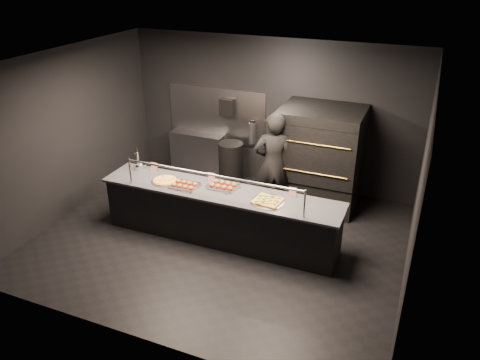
{
  "coord_description": "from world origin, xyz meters",
  "views": [
    {
      "loc": [
        2.89,
        -6.16,
        4.43
      ],
      "look_at": [
        0.28,
        0.2,
        1.08
      ],
      "focal_mm": 35.0,
      "sensor_mm": 36.0,
      "label": 1
    }
  ],
  "objects": [
    {
      "name": "service_counter",
      "position": [
        0.0,
        -0.0,
        0.46
      ],
      "size": [
        4.1,
        0.78,
        1.37
      ],
      "color": "black",
      "rests_on": "ground"
    },
    {
      "name": "trash_bin",
      "position": [
        -0.72,
        2.13,
        0.43
      ],
      "size": [
        0.52,
        0.52,
        0.87
      ],
      "primitive_type": "cylinder",
      "color": "black",
      "rests_on": "ground"
    },
    {
      "name": "round_pizza",
      "position": [
        -1.0,
        -0.04,
        0.94
      ],
      "size": [
        0.47,
        0.47,
        0.03
      ],
      "color": "silver",
      "rests_on": "service_counter"
    },
    {
      "name": "square_pizza",
      "position": [
        0.86,
        -0.07,
        0.94
      ],
      "size": [
        0.53,
        0.53,
        0.05
      ],
      "color": "silver",
      "rests_on": "service_counter"
    },
    {
      "name": "condiment_jar",
      "position": [
        -1.67,
        0.28,
        0.97
      ],
      "size": [
        0.17,
        0.07,
        0.11
      ],
      "color": "silver",
      "rests_on": "service_counter"
    },
    {
      "name": "fire_extinguisher",
      "position": [
        -0.35,
        2.4,
        1.06
      ],
      "size": [
        0.14,
        0.14,
        0.51
      ],
      "color": "#B2B2B7",
      "rests_on": "room"
    },
    {
      "name": "prep_shelf",
      "position": [
        -1.6,
        2.32,
        0.45
      ],
      "size": [
        1.2,
        0.35,
        0.9
      ],
      "primitive_type": "cube",
      "color": "#99999E",
      "rests_on": "ground"
    },
    {
      "name": "tent_cards",
      "position": [
        -0.18,
        0.28,
        1.0
      ],
      "size": [
        2.69,
        0.04,
        0.15
      ],
      "color": "white",
      "rests_on": "service_counter"
    },
    {
      "name": "worker",
      "position": [
        0.51,
        1.22,
        0.97
      ],
      "size": [
        0.84,
        0.73,
        1.95
      ],
      "primitive_type": "imported",
      "rotation": [
        0.0,
        0.0,
        3.6
      ],
      "color": "black",
      "rests_on": "ground"
    },
    {
      "name": "room",
      "position": [
        -0.02,
        0.05,
        1.5
      ],
      "size": [
        6.04,
        6.0,
        3.0
      ],
      "color": "black",
      "rests_on": "ground"
    },
    {
      "name": "towel_dispenser",
      "position": [
        -0.9,
        2.39,
        1.55
      ],
      "size": [
        0.3,
        0.2,
        0.35
      ],
      "primitive_type": "cube",
      "color": "black",
      "rests_on": "room"
    },
    {
      "name": "pizza_oven",
      "position": [
        1.2,
        1.9,
        0.97
      ],
      "size": [
        1.5,
        1.23,
        1.91
      ],
      "color": "black",
      "rests_on": "ground"
    },
    {
      "name": "slider_tray_a",
      "position": [
        -0.6,
        -0.08,
        0.95
      ],
      "size": [
        0.5,
        0.4,
        0.07
      ],
      "color": "silver",
      "rests_on": "service_counter"
    },
    {
      "name": "slider_tray_b",
      "position": [
        -0.0,
        0.14,
        0.95
      ],
      "size": [
        0.57,
        0.48,
        0.08
      ],
      "color": "silver",
      "rests_on": "service_counter"
    },
    {
      "name": "beer_tap",
      "position": [
        -1.68,
        0.2,
        1.06
      ],
      "size": [
        0.12,
        0.18,
        0.47
      ],
      "color": "silver",
      "rests_on": "service_counter"
    }
  ]
}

